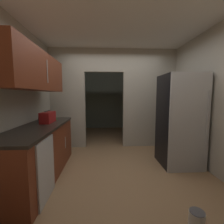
{
  "coord_description": "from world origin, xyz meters",
  "views": [
    {
      "loc": [
        -0.26,
        -2.75,
        1.41
      ],
      "look_at": [
        -0.09,
        0.5,
        1.06
      ],
      "focal_mm": 24.8,
      "sensor_mm": 36.0,
      "label": 1
    }
  ],
  "objects_px": {
    "dishwasher": "(46,170)",
    "book_stack": "(53,118)",
    "refrigerator": "(180,121)",
    "boombox": "(48,117)",
    "paint_can": "(197,219)"
  },
  "relations": [
    {
      "from": "boombox",
      "to": "paint_can",
      "type": "bearing_deg",
      "value": -35.92
    },
    {
      "from": "boombox",
      "to": "book_stack",
      "type": "bearing_deg",
      "value": 91.97
    },
    {
      "from": "boombox",
      "to": "paint_can",
      "type": "distance_m",
      "value": 2.7
    },
    {
      "from": "refrigerator",
      "to": "paint_can",
      "type": "height_order",
      "value": "refrigerator"
    },
    {
      "from": "dishwasher",
      "to": "paint_can",
      "type": "bearing_deg",
      "value": -17.3
    },
    {
      "from": "refrigerator",
      "to": "boombox",
      "type": "distance_m",
      "value": 2.59
    },
    {
      "from": "paint_can",
      "to": "dishwasher",
      "type": "bearing_deg",
      "value": 162.7
    },
    {
      "from": "refrigerator",
      "to": "dishwasher",
      "type": "distance_m",
      "value": 2.54
    },
    {
      "from": "dishwasher",
      "to": "refrigerator",
      "type": "bearing_deg",
      "value": 22.79
    },
    {
      "from": "dishwasher",
      "to": "book_stack",
      "type": "distance_m",
      "value": 1.41
    },
    {
      "from": "refrigerator",
      "to": "book_stack",
      "type": "relative_size",
      "value": 11.73
    },
    {
      "from": "dishwasher",
      "to": "book_stack",
      "type": "height_order",
      "value": "book_stack"
    },
    {
      "from": "book_stack",
      "to": "paint_can",
      "type": "bearing_deg",
      "value": -41.53
    },
    {
      "from": "boombox",
      "to": "refrigerator",
      "type": "bearing_deg",
      "value": 0.66
    },
    {
      "from": "boombox",
      "to": "dishwasher",
      "type": "bearing_deg",
      "value": -72.99
    }
  ]
}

